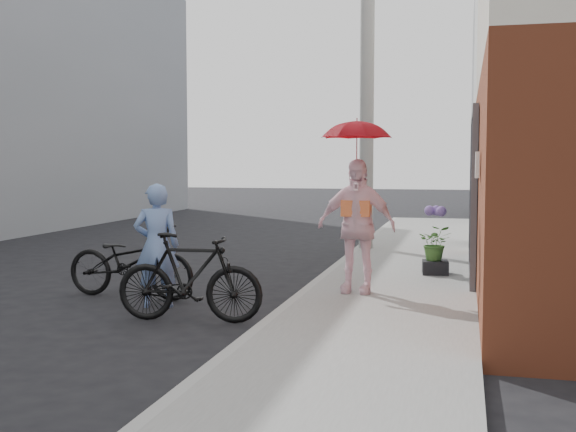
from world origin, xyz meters
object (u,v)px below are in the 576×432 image
at_px(utility_pole, 367,78).
at_px(officer, 157,245).
at_px(kimono_woman, 356,226).
at_px(bike_right, 190,277).
at_px(planter, 435,267).
at_px(bike_left, 131,261).

xyz_separation_m(utility_pole, officer, (-1.88, -5.94, -2.71)).
relative_size(officer, kimono_woman, 0.89).
bearing_deg(utility_pole, officer, -107.53).
bearing_deg(officer, bike_right, 113.45).
distance_m(utility_pole, planter, 4.76).
height_order(officer, kimono_woman, kimono_woman).
xyz_separation_m(utility_pole, kimono_woman, (0.54, -4.95, -2.49)).
distance_m(utility_pole, bike_right, 7.38).
xyz_separation_m(utility_pole, bike_right, (-1.15, -6.66, -2.98)).
bearing_deg(kimono_woman, bike_left, -166.18).
relative_size(bike_left, kimono_woman, 1.07).
distance_m(officer, bike_left, 0.82).
distance_m(officer, kimono_woman, 2.62).
height_order(officer, planter, officer).
bearing_deg(planter, officer, -140.11).
height_order(bike_right, planter, bike_right).
bearing_deg(planter, utility_pole, 115.72).
bearing_deg(bike_right, planter, -41.14).
bearing_deg(utility_pole, bike_right, -99.79).
height_order(utility_pole, officer, utility_pole).
height_order(kimono_woman, planter, kimono_woman).
height_order(officer, bike_right, officer).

